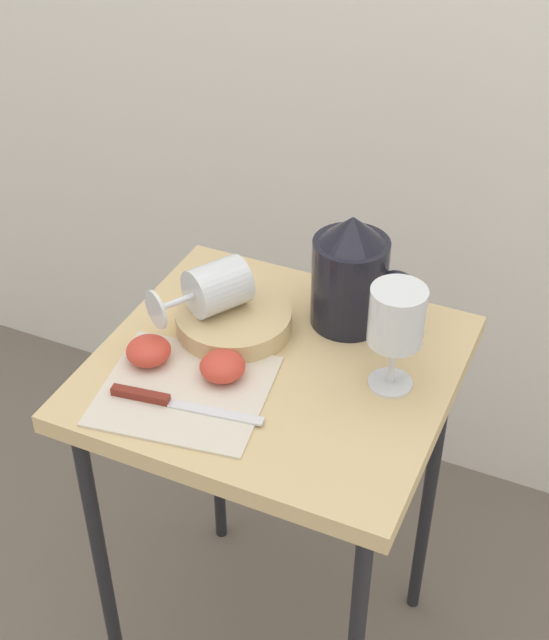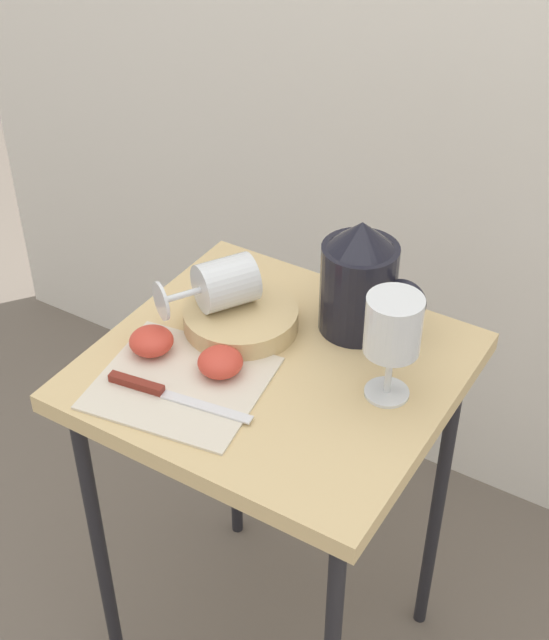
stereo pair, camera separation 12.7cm
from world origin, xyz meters
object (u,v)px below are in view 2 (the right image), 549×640
at_px(pitcher, 359,286).
at_px(wine_glass_tipped_near, 223,284).
at_px(table, 275,402).
at_px(apple_half_right, 220,362).
at_px(apple_half_left, 151,341).
at_px(wine_glass_upright, 393,330).
at_px(knife, 158,391).
at_px(basket_tray, 241,318).

bearing_deg(pitcher, wine_glass_tipped_near, -151.54).
xyz_separation_m(table, apple_half_right, (-0.05, -0.06, 0.10)).
distance_m(pitcher, apple_half_left, 0.32).
bearing_deg(table, wine_glass_upright, 8.59).
xyz_separation_m(wine_glass_upright, knife, (-0.27, -0.17, -0.10)).
xyz_separation_m(table, pitcher, (0.06, 0.14, 0.15)).
xyz_separation_m(table, wine_glass_upright, (0.17, 0.03, 0.19)).
bearing_deg(basket_tray, wine_glass_tipped_near, -174.20).
relative_size(basket_tray, pitcher, 0.95).
xyz_separation_m(table, wine_glass_tipped_near, (-0.12, 0.05, 0.15)).
bearing_deg(wine_glass_tipped_near, table, -20.96).
bearing_deg(table, apple_half_left, -156.47).
height_order(basket_tray, apple_half_right, apple_half_right).
bearing_deg(table, wine_glass_tipped_near, 159.04).
distance_m(pitcher, wine_glass_tipped_near, 0.20).
distance_m(table, basket_tray, 0.14).
xyz_separation_m(wine_glass_upright, wine_glass_tipped_near, (-0.29, 0.02, -0.04)).
distance_m(table, apple_half_right, 0.13).
bearing_deg(pitcher, wine_glass_upright, -47.26).
bearing_deg(pitcher, knife, -119.81).
relative_size(pitcher, apple_half_right, 2.83).
height_order(wine_glass_tipped_near, knife, wine_glass_tipped_near).
relative_size(table, knife, 3.21).
height_order(apple_half_left, apple_half_right, same).
relative_size(basket_tray, knife, 0.80).
xyz_separation_m(basket_tray, wine_glass_upright, (0.26, -0.02, 0.10)).
height_order(apple_half_left, knife, apple_half_left).
distance_m(apple_half_right, knife, 0.10).
bearing_deg(apple_half_left, apple_half_right, 6.35).
relative_size(pitcher, wine_glass_tipped_near, 1.14).
xyz_separation_m(pitcher, knife, (-0.16, -0.29, -0.07)).
bearing_deg(apple_half_left, basket_tray, 57.13).
xyz_separation_m(table, apple_half_left, (-0.17, -0.07, 0.10)).
bearing_deg(basket_tray, table, -28.09).
xyz_separation_m(basket_tray, wine_glass_tipped_near, (-0.03, -0.00, 0.06)).
relative_size(pitcher, apple_half_left, 2.83).
distance_m(table, wine_glass_upright, 0.26).
height_order(table, wine_glass_tipped_near, wine_glass_tipped_near).
bearing_deg(basket_tray, apple_half_right, -71.69).
height_order(table, basket_tray, basket_tray).
distance_m(wine_glass_tipped_near, apple_half_right, 0.13).
xyz_separation_m(basket_tray, knife, (-0.01, -0.19, -0.01)).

